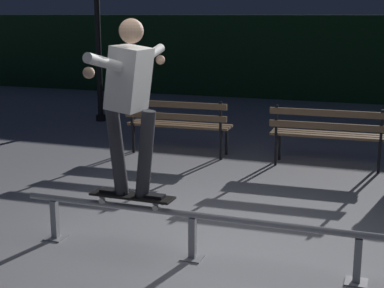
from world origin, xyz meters
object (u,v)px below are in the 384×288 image
(park_bench_leftmost, at_px, (178,121))
(skateboard, at_px, (132,196))
(park_bench_left_center, at_px, (328,130))
(grind_rail, at_px, (192,223))
(skateboarder, at_px, (130,93))

(park_bench_leftmost, bearing_deg, skateboard, -75.52)
(park_bench_left_center, bearing_deg, grind_rail, -101.95)
(park_bench_leftmost, xyz_separation_m, park_bench_left_center, (2.24, 0.00, 0.00))
(skateboard, height_order, park_bench_left_center, park_bench_left_center)
(grind_rail, xyz_separation_m, skateboarder, (-0.57, -0.00, 1.12))
(grind_rail, bearing_deg, skateboard, 180.00)
(grind_rail, height_order, skateboard, skateboard)
(skateboarder, bearing_deg, skateboard, 178.68)
(skateboarder, distance_m, park_bench_left_center, 3.89)
(grind_rail, xyz_separation_m, skateboard, (-0.58, 0.00, 0.18))
(grind_rail, height_order, skateboarder, skateboarder)
(skateboard, relative_size, park_bench_leftmost, 0.49)
(skateboard, xyz_separation_m, skateboarder, (0.00, -0.00, 0.94))
(park_bench_leftmost, distance_m, park_bench_left_center, 2.24)
(park_bench_left_center, bearing_deg, skateboarder, -110.50)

